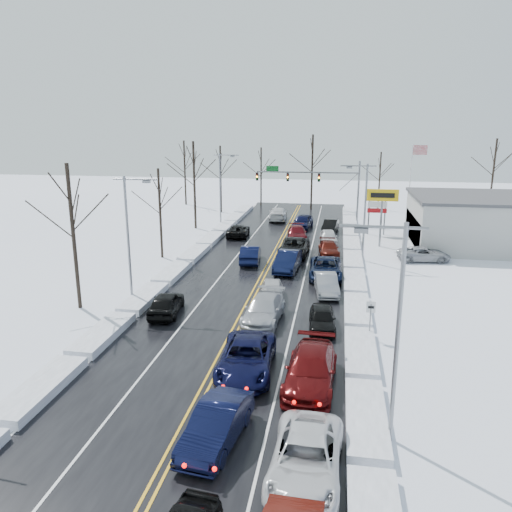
% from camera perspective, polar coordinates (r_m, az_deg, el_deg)
% --- Properties ---
extents(ground, '(160.00, 160.00, 0.00)m').
position_cam_1_polar(ground, '(38.91, 0.01, -3.81)').
color(ground, white).
rests_on(ground, ground).
extents(road_surface, '(14.00, 84.00, 0.01)m').
position_cam_1_polar(road_surface, '(40.78, 0.47, -2.91)').
color(road_surface, black).
rests_on(road_surface, ground).
extents(snow_bank_left, '(1.71, 72.00, 0.49)m').
position_cam_1_polar(snow_bank_left, '(42.57, -9.70, -2.37)').
color(snow_bank_left, white).
rests_on(snow_bank_left, ground).
extents(snow_bank_right, '(1.71, 72.00, 0.49)m').
position_cam_1_polar(snow_bank_right, '(40.37, 11.20, -3.40)').
color(snow_bank_right, white).
rests_on(snow_bank_right, ground).
extents(traffic_signal_mast, '(13.28, 0.39, 8.00)m').
position_cam_1_polar(traffic_signal_mast, '(64.79, 7.16, 8.55)').
color(traffic_signal_mast, slate).
rests_on(traffic_signal_mast, ground).
extents(tires_plus_sign, '(3.20, 0.34, 6.00)m').
position_cam_1_polar(tires_plus_sign, '(53.08, 14.24, 6.32)').
color(tires_plus_sign, slate).
rests_on(tires_plus_sign, ground).
extents(used_vehicles_sign, '(2.20, 0.22, 4.65)m').
position_cam_1_polar(used_vehicles_sign, '(59.25, 13.69, 5.56)').
color(used_vehicles_sign, slate).
rests_on(used_vehicles_sign, ground).
extents(speed_limit_sign, '(0.55, 0.09, 2.35)m').
position_cam_1_polar(speed_limit_sign, '(30.44, 12.97, -6.36)').
color(speed_limit_sign, slate).
rests_on(speed_limit_sign, ground).
extents(flagpole, '(1.87, 1.20, 10.00)m').
position_cam_1_polar(flagpole, '(67.31, 17.38, 8.62)').
color(flagpole, silver).
rests_on(flagpole, ground).
extents(streetlight_se, '(3.20, 0.25, 9.00)m').
position_cam_1_polar(streetlight_se, '(19.84, 15.45, -6.79)').
color(streetlight_se, slate).
rests_on(streetlight_se, ground).
extents(streetlight_ne, '(3.20, 0.25, 9.00)m').
position_cam_1_polar(streetlight_ne, '(46.97, 12.14, 5.78)').
color(streetlight_ne, slate).
rests_on(streetlight_ne, ground).
extents(streetlight_sw, '(3.20, 0.25, 9.00)m').
position_cam_1_polar(streetlight_sw, '(36.11, -14.18, 2.99)').
color(streetlight_sw, slate).
rests_on(streetlight_sw, ground).
extents(streetlight_nw, '(3.20, 0.25, 9.00)m').
position_cam_1_polar(streetlight_nw, '(62.45, -3.95, 8.25)').
color(streetlight_nw, slate).
rests_on(streetlight_nw, ground).
extents(tree_left_b, '(4.00, 4.00, 10.00)m').
position_cam_1_polar(tree_left_b, '(35.48, -20.40, 5.07)').
color(tree_left_b, '#2D231C').
rests_on(tree_left_b, ground).
extents(tree_left_c, '(3.40, 3.40, 8.50)m').
position_cam_1_polar(tree_left_c, '(47.79, -10.99, 6.75)').
color(tree_left_c, '#2D231C').
rests_on(tree_left_c, ground).
extents(tree_left_d, '(4.20, 4.20, 10.50)m').
position_cam_1_polar(tree_left_d, '(61.07, -7.11, 9.93)').
color(tree_left_d, '#2D231C').
rests_on(tree_left_d, ground).
extents(tree_left_e, '(3.80, 3.80, 9.50)m').
position_cam_1_polar(tree_left_e, '(72.59, -4.09, 10.21)').
color(tree_left_e, '#2D231C').
rests_on(tree_left_e, ground).
extents(tree_far_a, '(4.00, 4.00, 10.00)m').
position_cam_1_polar(tree_far_a, '(80.25, -8.18, 10.79)').
color(tree_far_a, '#2D231C').
rests_on(tree_far_a, ground).
extents(tree_far_b, '(3.60, 3.60, 9.00)m').
position_cam_1_polar(tree_far_b, '(78.54, 0.59, 10.34)').
color(tree_far_b, '#2D231C').
rests_on(tree_far_b, ground).
extents(tree_far_c, '(4.40, 4.40, 11.00)m').
position_cam_1_polar(tree_far_c, '(75.63, 6.46, 11.14)').
color(tree_far_c, '#2D231C').
rests_on(tree_far_c, ground).
extents(tree_far_d, '(3.40, 3.40, 8.50)m').
position_cam_1_polar(tree_far_d, '(77.38, 14.01, 9.58)').
color(tree_far_d, '#2D231C').
rests_on(tree_far_d, ground).
extents(tree_far_e, '(4.20, 4.20, 10.50)m').
position_cam_1_polar(tree_far_e, '(80.59, 25.61, 9.78)').
color(tree_far_e, '#2D231C').
rests_on(tree_far_e, ground).
extents(queued_car_1, '(2.35, 5.05, 1.60)m').
position_cam_1_polar(queued_car_1, '(21.55, -4.50, -20.46)').
color(queued_car_1, black).
rests_on(queued_car_1, ground).
extents(queued_car_2, '(3.00, 6.02, 1.64)m').
position_cam_1_polar(queued_car_2, '(26.53, -1.09, -13.12)').
color(queued_car_2, black).
rests_on(queued_car_2, ground).
extents(queued_car_3, '(2.55, 5.62, 1.59)m').
position_cam_1_polar(queued_car_3, '(32.81, 0.90, -7.44)').
color(queued_car_3, '#ADAEB5').
rests_on(queued_car_3, ground).
extents(queued_car_4, '(2.14, 4.26, 1.39)m').
position_cam_1_polar(queued_car_4, '(36.63, 1.85, -5.02)').
color(queued_car_4, silver).
rests_on(queued_car_4, ground).
extents(queued_car_5, '(2.16, 5.29, 1.71)m').
position_cam_1_polar(queued_car_5, '(43.87, 3.60, -1.66)').
color(queued_car_5, black).
rests_on(queued_car_5, ground).
extents(queued_car_6, '(2.87, 5.94, 1.63)m').
position_cam_1_polar(queued_car_6, '(49.07, 4.34, 0.11)').
color(queued_car_6, black).
rests_on(queued_car_6, ground).
extents(queued_car_7, '(2.65, 5.29, 1.47)m').
position_cam_1_polar(queued_car_7, '(55.67, 4.68, 1.88)').
color(queued_car_7, '#4F0A0F').
rests_on(queued_car_7, ground).
extents(queued_car_8, '(2.65, 5.26, 1.72)m').
position_cam_1_polar(queued_car_8, '(61.76, 5.34, 3.15)').
color(queued_car_8, black).
rests_on(queued_car_8, ground).
extents(queued_car_10, '(2.71, 5.58, 1.53)m').
position_cam_1_polar(queued_car_10, '(19.95, 5.66, -23.80)').
color(queued_car_10, silver).
rests_on(queued_car_10, ground).
extents(queued_car_11, '(2.64, 5.94, 1.69)m').
position_cam_1_polar(queued_car_11, '(25.48, 6.22, -14.48)').
color(queued_car_11, '#510A0B').
rests_on(queued_car_11, ground).
extents(queued_car_12, '(1.89, 4.17, 1.39)m').
position_cam_1_polar(queued_car_12, '(31.93, 7.53, -8.22)').
color(queued_car_12, black).
rests_on(queued_car_12, ground).
extents(queued_car_13, '(2.18, 4.70, 1.49)m').
position_cam_1_polar(queued_car_13, '(38.33, 7.99, -4.25)').
color(queued_car_13, gray).
rests_on(queued_car_13, ground).
extents(queued_car_14, '(2.82, 5.84, 1.60)m').
position_cam_1_polar(queued_car_14, '(42.25, 7.92, -2.43)').
color(queued_car_14, black).
rests_on(queued_car_14, ground).
extents(queued_car_15, '(2.32, 4.73, 1.32)m').
position_cam_1_polar(queued_car_15, '(49.44, 8.29, 0.11)').
color(queued_car_15, '#491109').
rests_on(queued_car_15, ground).
extents(queued_car_16, '(2.17, 4.46, 1.47)m').
position_cam_1_polar(queued_car_16, '(54.26, 8.27, 1.43)').
color(queued_car_16, silver).
rests_on(queued_car_16, ground).
extents(queued_car_17, '(2.10, 4.62, 1.47)m').
position_cam_1_polar(queued_car_17, '(60.05, 8.48, 2.72)').
color(queued_car_17, black).
rests_on(queued_car_17, ground).
extents(oncoming_car_0, '(2.15, 4.99, 1.60)m').
position_cam_1_polar(oncoming_car_0, '(46.42, -0.64, -0.71)').
color(oncoming_car_0, black).
rests_on(oncoming_car_0, ground).
extents(oncoming_car_1, '(2.61, 5.07, 1.37)m').
position_cam_1_polar(oncoming_car_1, '(57.15, -2.03, 2.25)').
color(oncoming_car_1, black).
rests_on(oncoming_car_1, ground).
extents(oncoming_car_2, '(2.81, 5.98, 1.69)m').
position_cam_1_polar(oncoming_car_2, '(67.06, 2.51, 4.13)').
color(oncoming_car_2, silver).
rests_on(oncoming_car_2, ground).
extents(oncoming_car_3, '(2.34, 4.75, 1.56)m').
position_cam_1_polar(oncoming_car_3, '(34.49, -10.18, -6.55)').
color(oncoming_car_3, black).
rests_on(oncoming_car_3, ground).
extents(parked_car_0, '(5.05, 2.78, 1.34)m').
position_cam_1_polar(parked_car_0, '(49.39, 18.57, -0.54)').
color(parked_car_0, '#A2A4AA').
rests_on(parked_car_0, ground).
extents(parked_car_1, '(2.93, 6.04, 1.69)m').
position_cam_1_polar(parked_car_1, '(54.09, 20.64, 0.57)').
color(parked_car_1, '#3F4144').
rests_on(parked_car_1, ground).
extents(parked_car_2, '(1.71, 4.14, 1.40)m').
position_cam_1_polar(parked_car_2, '(61.08, 17.80, 2.37)').
color(parked_car_2, black).
rests_on(parked_car_2, ground).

